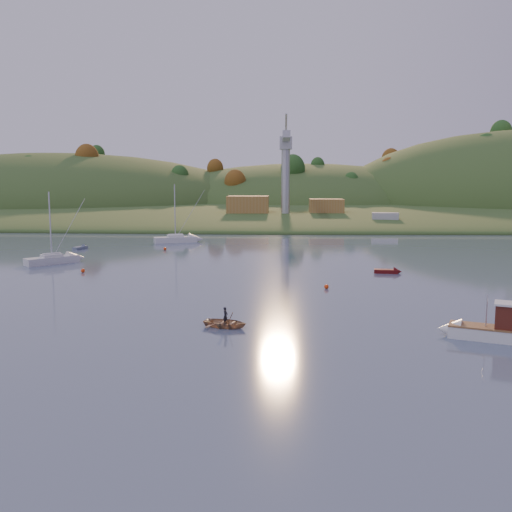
{
  "coord_description": "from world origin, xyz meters",
  "views": [
    {
      "loc": [
        0.8,
        -29.74,
        11.79
      ],
      "look_at": [
        -1.98,
        34.27,
        3.07
      ],
      "focal_mm": 40.0,
      "sensor_mm": 36.0,
      "label": 1
    }
  ],
  "objects_px": {
    "sailboat_far": "(175,239)",
    "grey_dinghy": "(83,248)",
    "fishing_boat": "(480,328)",
    "canoe": "(225,323)",
    "sailboat_near": "(52,259)",
    "red_tender": "(391,271)"
  },
  "relations": [
    {
      "from": "sailboat_near",
      "to": "sailboat_far",
      "type": "relative_size",
      "value": 0.93
    },
    {
      "from": "red_tender",
      "to": "grey_dinghy",
      "type": "distance_m",
      "value": 52.74
    },
    {
      "from": "sailboat_far",
      "to": "fishing_boat",
      "type": "bearing_deg",
      "value": -81.2
    },
    {
      "from": "canoe",
      "to": "grey_dinghy",
      "type": "xyz_separation_m",
      "value": [
        -29.13,
        50.11,
        -0.14
      ]
    },
    {
      "from": "fishing_boat",
      "to": "sailboat_far",
      "type": "relative_size",
      "value": 0.58
    },
    {
      "from": "fishing_boat",
      "to": "canoe",
      "type": "bearing_deg",
      "value": 14.65
    },
    {
      "from": "sailboat_near",
      "to": "red_tender",
      "type": "height_order",
      "value": "sailboat_near"
    },
    {
      "from": "sailboat_far",
      "to": "red_tender",
      "type": "height_order",
      "value": "sailboat_far"
    },
    {
      "from": "sailboat_near",
      "to": "fishing_boat",
      "type": "bearing_deg",
      "value": -81.5
    },
    {
      "from": "sailboat_near",
      "to": "sailboat_far",
      "type": "height_order",
      "value": "sailboat_far"
    },
    {
      "from": "fishing_boat",
      "to": "sailboat_near",
      "type": "distance_m",
      "value": 58.63
    },
    {
      "from": "sailboat_far",
      "to": "grey_dinghy",
      "type": "height_order",
      "value": "sailboat_far"
    },
    {
      "from": "red_tender",
      "to": "grey_dinghy",
      "type": "bearing_deg",
      "value": 162.06
    },
    {
      "from": "sailboat_far",
      "to": "grey_dinghy",
      "type": "relative_size",
      "value": 3.44
    },
    {
      "from": "fishing_boat",
      "to": "canoe",
      "type": "xyz_separation_m",
      "value": [
        -19.16,
        2.45,
        -0.48
      ]
    },
    {
      "from": "red_tender",
      "to": "sailboat_near",
      "type": "bearing_deg",
      "value": -179.5
    },
    {
      "from": "sailboat_far",
      "to": "canoe",
      "type": "distance_m",
      "value": 62.18
    },
    {
      "from": "canoe",
      "to": "red_tender",
      "type": "distance_m",
      "value": 32.63
    },
    {
      "from": "sailboat_near",
      "to": "grey_dinghy",
      "type": "xyz_separation_m",
      "value": [
        -1.64,
        17.05,
        -0.44
      ]
    },
    {
      "from": "grey_dinghy",
      "to": "red_tender",
      "type": "bearing_deg",
      "value": -90.67
    },
    {
      "from": "fishing_boat",
      "to": "canoe",
      "type": "height_order",
      "value": "fishing_boat"
    },
    {
      "from": "sailboat_near",
      "to": "canoe",
      "type": "xyz_separation_m",
      "value": [
        27.49,
        -33.07,
        -0.3
      ]
    }
  ]
}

